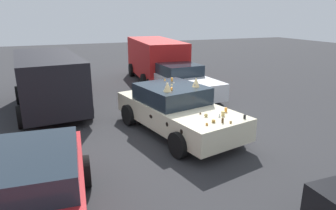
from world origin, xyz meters
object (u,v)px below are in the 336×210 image
object	(u,v)px
parked_van_row_back_center	(48,80)
parked_sedan_behind_left	(57,75)
parked_sedan_near_right	(181,81)
parked_sedan_behind_right	(26,199)
parked_van_near_right	(155,58)
art_car_decorated	(176,109)

from	to	relation	value
parked_van_row_back_center	parked_sedan_behind_left	distance (m)	3.33
parked_sedan_near_right	parked_sedan_behind_right	bearing A→B (deg)	-43.38
parked_sedan_behind_left	parked_van_near_right	bearing A→B (deg)	-87.62
art_car_decorated	parked_sedan_behind_right	distance (m)	5.16
parked_van_row_back_center	art_car_decorated	bearing A→B (deg)	-141.24
parked_van_near_right	parked_sedan_behind_right	world-z (taller)	parked_van_near_right
parked_sedan_behind_right	parked_sedan_near_right	world-z (taller)	parked_sedan_near_right
parked_van_row_back_center	parked_sedan_behind_right	world-z (taller)	parked_van_row_back_center
parked_van_near_right	parked_sedan_near_right	world-z (taller)	parked_van_near_right
parked_sedan_behind_right	parked_sedan_behind_left	xyz separation A→B (m)	(10.25, -0.76, 0.01)
parked_sedan_behind_left	parked_sedan_behind_right	bearing A→B (deg)	175.43
parked_van_near_right	parked_sedan_behind_left	distance (m)	5.05
parked_van_row_back_center	parked_sedan_behind_left	xyz separation A→B (m)	(3.28, -0.34, -0.45)
parked_van_row_back_center	parked_sedan_near_right	world-z (taller)	parked_van_row_back_center
parked_van_near_right	parked_sedan_near_right	distance (m)	3.51
parked_sedan_behind_left	parked_van_row_back_center	bearing A→B (deg)	173.75
parked_van_row_back_center	parked_sedan_behind_right	size ratio (longest dim) A/B	1.16
art_car_decorated	parked_van_row_back_center	size ratio (longest dim) A/B	0.92
parked_van_near_right	parked_van_row_back_center	world-z (taller)	parked_van_near_right
parked_van_near_right	parked_sedan_behind_right	bearing A→B (deg)	-25.25
art_car_decorated	parked_van_near_right	xyz separation A→B (m)	(7.16, -1.83, 0.51)
parked_van_row_back_center	parked_sedan_near_right	bearing A→B (deg)	-94.83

